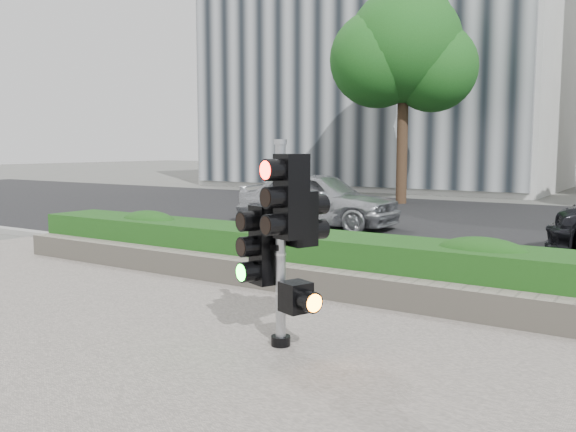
# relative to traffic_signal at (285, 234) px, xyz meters

# --- Properties ---
(ground) EXTENTS (120.00, 120.00, 0.00)m
(ground) POSITION_rel_traffic_signal_xyz_m (-0.38, -0.03, -1.10)
(ground) COLOR #51514C
(ground) RESTS_ON ground
(road) EXTENTS (60.00, 13.00, 0.02)m
(road) POSITION_rel_traffic_signal_xyz_m (-0.38, 9.97, -1.09)
(road) COLOR black
(road) RESTS_ON ground
(curb) EXTENTS (60.00, 0.25, 0.12)m
(curb) POSITION_rel_traffic_signal_xyz_m (-0.38, 3.12, -1.04)
(curb) COLOR gray
(curb) RESTS_ON ground
(stone_wall) EXTENTS (12.00, 0.32, 0.34)m
(stone_wall) POSITION_rel_traffic_signal_xyz_m (-0.38, 1.87, -0.90)
(stone_wall) COLOR gray
(stone_wall) RESTS_ON sidewalk
(hedge) EXTENTS (12.00, 1.00, 0.68)m
(hedge) POSITION_rel_traffic_signal_xyz_m (-0.38, 2.52, -0.73)
(hedge) COLOR #2B7223
(hedge) RESTS_ON sidewalk
(building_left) EXTENTS (16.00, 9.00, 15.00)m
(building_left) POSITION_rel_traffic_signal_xyz_m (-9.38, 22.97, 6.40)
(building_left) COLOR #B7B7B2
(building_left) RESTS_ON ground
(tree_left) EXTENTS (4.61, 4.03, 7.34)m
(tree_left) POSITION_rel_traffic_signal_xyz_m (-4.90, 14.52, 3.95)
(tree_left) COLOR black
(tree_left) RESTS_ON ground
(traffic_signal) EXTENTS (0.72, 0.60, 1.93)m
(traffic_signal) POSITION_rel_traffic_signal_xyz_m (0.00, 0.00, 0.00)
(traffic_signal) COLOR black
(traffic_signal) RESTS_ON sidewalk
(car_silver) EXTENTS (3.93, 1.71, 1.32)m
(car_silver) POSITION_rel_traffic_signal_xyz_m (-4.15, 7.69, -0.42)
(car_silver) COLOR #A7AAAF
(car_silver) RESTS_ON road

